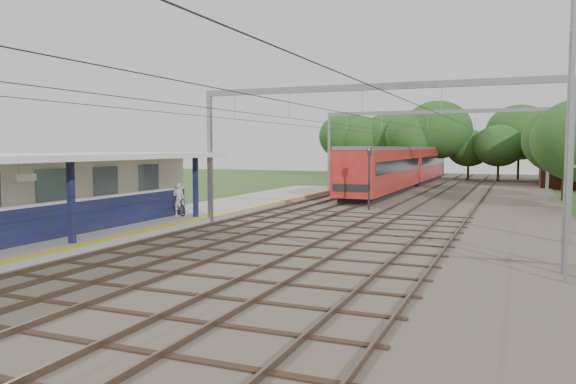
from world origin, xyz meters
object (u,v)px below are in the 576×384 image
Objects in this scene: bicycle at (178,207)px; train at (405,166)px; signal_post at (369,173)px; person at (179,199)px.

bicycle is 0.04× the size of train.
signal_post is at bearing -15.16° from bicycle.
train is (6.51, 30.24, 1.40)m from bicycle.
train reaches higher than signal_post.
train reaches higher than person.
person is 0.05× the size of train.
person is 30.94m from train.
bicycle is 12.21m from signal_post.
person is at bearing -61.47° from bicycle.
bicycle is at bearing -8.92° from person.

